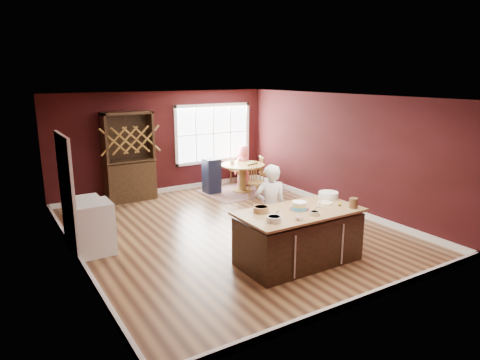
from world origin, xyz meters
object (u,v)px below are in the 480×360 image
Objects in this scene: layer_cake at (299,206)px; chair_north at (238,168)px; high_chair at (212,175)px; dining_table at (242,172)px; chair_east at (267,172)px; chair_south at (257,181)px; hutch at (129,157)px; seated_woman at (243,166)px; kitchen_island at (298,238)px; toddler at (212,163)px; baker at (270,207)px; washer at (93,228)px; dryer at (85,220)px.

layer_cake is 0.36× the size of chair_north.
high_chair is at bearing 80.06° from layer_cake.
dining_table is 1.30× the size of chair_east.
chair_south is 3.29m from hutch.
layer_cake is at bearing -100.69° from high_chair.
dining_table is 3.59× the size of layer_cake.
dining_table is 1.02× the size of seated_woman.
toddler reaches higher than kitchen_island.
chair_east is at bearing -15.25° from toddler.
chair_east is 1.00× the size of chair_south.
baker is 3.29m from chair_south.
layer_cake is 0.15× the size of hutch.
washer is at bearing -145.95° from toddler.
seated_woman is 1.14m from high_chair.
baker is 4.75× the size of layer_cake.
dryer is at bearing 90.00° from washer.
dining_table is 4.06m from baker.
washer is (-2.87, 2.18, -0.52)m from layer_cake.
chair_east is 5.46m from dryer.
chair_south is at bearing 64.50° from chair_north.
dining_table is at bearing 70.01° from chair_south.
layer_cake is (0.10, -0.69, 0.20)m from baker.
baker is 4.09m from high_chair.
baker reaches higher than high_chair.
layer_cake is 3.88m from chair_south.
high_chair reaches higher than chair_east.
seated_woman is at bearing -96.45° from baker.
layer_cake is 0.36× the size of chair_east.
hutch is (-3.20, -0.01, 0.66)m from chair_north.
chair_south is 1.41m from toddler.
chair_south is at bearing 66.24° from kitchen_island.
kitchen_island is 2.44× the size of dryer.
layer_cake is 0.34× the size of high_chair.
kitchen_island is 3.61m from washer.
hutch is 2.60× the size of dryer.
hutch reaches higher than high_chair.
layer_cake is at bearing 52.81° from kitchen_island.
high_chair is (0.92, 3.97, -0.31)m from baker.
kitchen_island is 2.23× the size of washer.
washer is at bearing -8.67° from baker.
baker is 1.72× the size of chair_east.
toddler is (-0.68, 1.19, 0.35)m from chair_south.
chair_east is 1.00× the size of chair_north.
seated_woman is at bearing 8.20° from high_chair.
high_chair is at bearing 79.84° from kitchen_island.
layer_cake reaches higher than washer.
toddler is (0.96, 4.02, 0.02)m from baker.
layer_cake is 4.79m from toddler.
dining_table is at bearing 69.58° from kitchen_island.
layer_cake reaches higher than chair_east.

